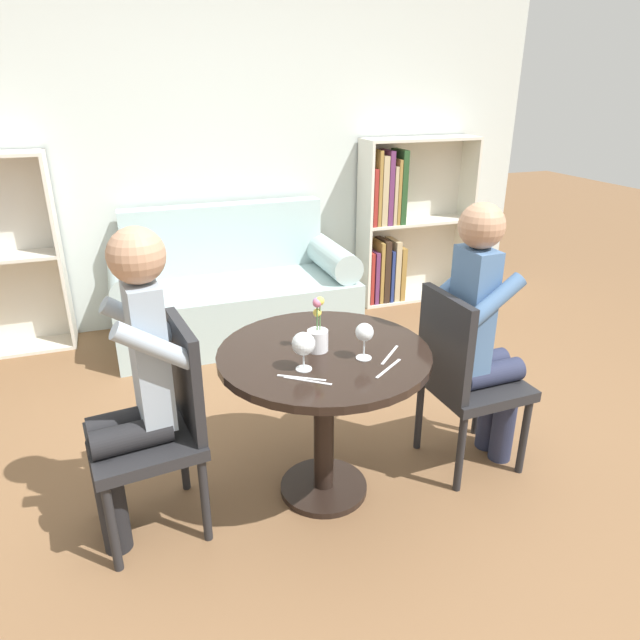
{
  "coord_description": "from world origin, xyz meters",
  "views": [
    {
      "loc": [
        -0.74,
        -2.01,
        1.75
      ],
      "look_at": [
        0.0,
        0.05,
        0.83
      ],
      "focal_mm": 32.0,
      "sensor_mm": 36.0,
      "label": 1
    }
  ],
  "objects_px": {
    "bookshelf_right": "(399,225)",
    "wine_glass_right": "(364,334)",
    "chair_left": "(161,422)",
    "chair_right": "(463,374)",
    "wine_glass_left": "(303,345)",
    "person_right": "(483,335)",
    "person_left": "(133,384)",
    "couch": "(234,294)",
    "flower_vase": "(318,333)"
  },
  "relations": [
    {
      "from": "person_left",
      "to": "person_right",
      "type": "height_order",
      "value": "person_right"
    },
    {
      "from": "person_left",
      "to": "flower_vase",
      "type": "height_order",
      "value": "person_left"
    },
    {
      "from": "chair_right",
      "to": "wine_glass_left",
      "type": "distance_m",
      "value": 0.88
    },
    {
      "from": "couch",
      "to": "wine_glass_right",
      "type": "xyz_separation_m",
      "value": [
        0.13,
        -2.02,
        0.51
      ]
    },
    {
      "from": "chair_left",
      "to": "wine_glass_left",
      "type": "relative_size",
      "value": 5.78
    },
    {
      "from": "person_right",
      "to": "wine_glass_left",
      "type": "distance_m",
      "value": 0.92
    },
    {
      "from": "bookshelf_right",
      "to": "wine_glass_right",
      "type": "bearing_deg",
      "value": -120.31
    },
    {
      "from": "bookshelf_right",
      "to": "chair_left",
      "type": "distance_m",
      "value": 3.03
    },
    {
      "from": "person_left",
      "to": "flower_vase",
      "type": "distance_m",
      "value": 0.75
    },
    {
      "from": "person_right",
      "to": "wine_glass_left",
      "type": "relative_size",
      "value": 8.3
    },
    {
      "from": "couch",
      "to": "flower_vase",
      "type": "xyz_separation_m",
      "value": [
        -0.02,
        -1.89,
        0.48
      ]
    },
    {
      "from": "wine_glass_left",
      "to": "wine_glass_right",
      "type": "bearing_deg",
      "value": 1.96
    },
    {
      "from": "person_left",
      "to": "wine_glass_left",
      "type": "distance_m",
      "value": 0.66
    },
    {
      "from": "couch",
      "to": "chair_right",
      "type": "height_order",
      "value": "couch"
    },
    {
      "from": "flower_vase",
      "to": "person_left",
      "type": "bearing_deg",
      "value": 179.58
    },
    {
      "from": "chair_right",
      "to": "wine_glass_right",
      "type": "bearing_deg",
      "value": 97.47
    },
    {
      "from": "bookshelf_right",
      "to": "person_left",
      "type": "height_order",
      "value": "bookshelf_right"
    },
    {
      "from": "wine_glass_left",
      "to": "wine_glass_right",
      "type": "height_order",
      "value": "wine_glass_left"
    },
    {
      "from": "wine_glass_left",
      "to": "flower_vase",
      "type": "relative_size",
      "value": 0.66
    },
    {
      "from": "chair_right",
      "to": "flower_vase",
      "type": "distance_m",
      "value": 0.77
    },
    {
      "from": "chair_left",
      "to": "person_right",
      "type": "height_order",
      "value": "person_right"
    },
    {
      "from": "person_left",
      "to": "person_right",
      "type": "distance_m",
      "value": 1.53
    },
    {
      "from": "person_left",
      "to": "wine_glass_left",
      "type": "relative_size",
      "value": 8.29
    },
    {
      "from": "wine_glass_left",
      "to": "bookshelf_right",
      "type": "bearing_deg",
      "value": 55.2
    },
    {
      "from": "chair_right",
      "to": "wine_glass_right",
      "type": "xyz_separation_m",
      "value": [
        -0.55,
        -0.09,
        0.33
      ]
    },
    {
      "from": "flower_vase",
      "to": "wine_glass_right",
      "type": "bearing_deg",
      "value": -41.87
    },
    {
      "from": "person_left",
      "to": "person_right",
      "type": "bearing_deg",
      "value": 81.69
    },
    {
      "from": "person_right",
      "to": "person_left",
      "type": "bearing_deg",
      "value": 86.45
    },
    {
      "from": "wine_glass_left",
      "to": "couch",
      "type": "bearing_deg",
      "value": 86.3
    },
    {
      "from": "couch",
      "to": "flower_vase",
      "type": "height_order",
      "value": "flower_vase"
    },
    {
      "from": "bookshelf_right",
      "to": "chair_right",
      "type": "xyz_separation_m",
      "value": [
        -0.79,
        -2.2,
        -0.15
      ]
    },
    {
      "from": "bookshelf_right",
      "to": "chair_left",
      "type": "relative_size",
      "value": 1.49
    },
    {
      "from": "couch",
      "to": "chair_left",
      "type": "bearing_deg",
      "value": -110.05
    },
    {
      "from": "couch",
      "to": "wine_glass_left",
      "type": "xyz_separation_m",
      "value": [
        -0.13,
        -2.03,
        0.51
      ]
    },
    {
      "from": "person_right",
      "to": "wine_glass_right",
      "type": "xyz_separation_m",
      "value": [
        -0.64,
        -0.1,
        0.14
      ]
    },
    {
      "from": "flower_vase",
      "to": "chair_right",
      "type": "bearing_deg",
      "value": -3.49
    },
    {
      "from": "chair_left",
      "to": "person_left",
      "type": "distance_m",
      "value": 0.21
    },
    {
      "from": "person_right",
      "to": "wine_glass_left",
      "type": "xyz_separation_m",
      "value": [
        -0.9,
        -0.11,
        0.14
      ]
    },
    {
      "from": "bookshelf_right",
      "to": "chair_right",
      "type": "height_order",
      "value": "bookshelf_right"
    },
    {
      "from": "chair_left",
      "to": "person_right",
      "type": "distance_m",
      "value": 1.46
    },
    {
      "from": "person_left",
      "to": "wine_glass_right",
      "type": "bearing_deg",
      "value": 74.42
    },
    {
      "from": "chair_right",
      "to": "person_right",
      "type": "bearing_deg",
      "value": -88.68
    },
    {
      "from": "bookshelf_right",
      "to": "person_left",
      "type": "bearing_deg",
      "value": -136.08
    },
    {
      "from": "chair_left",
      "to": "flower_vase",
      "type": "height_order",
      "value": "flower_vase"
    },
    {
      "from": "chair_right",
      "to": "flower_vase",
      "type": "xyz_separation_m",
      "value": [
        -0.7,
        0.04,
        0.3
      ]
    },
    {
      "from": "chair_right",
      "to": "wine_glass_left",
      "type": "height_order",
      "value": "chair_right"
    },
    {
      "from": "chair_right",
      "to": "person_left",
      "type": "xyz_separation_m",
      "value": [
        -1.45,
        0.05,
        0.2
      ]
    },
    {
      "from": "wine_glass_right",
      "to": "person_right",
      "type": "bearing_deg",
      "value": 8.56
    },
    {
      "from": "person_right",
      "to": "wine_glass_right",
      "type": "bearing_deg",
      "value": 96.64
    },
    {
      "from": "chair_left",
      "to": "flower_vase",
      "type": "relative_size",
      "value": 3.83
    }
  ]
}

